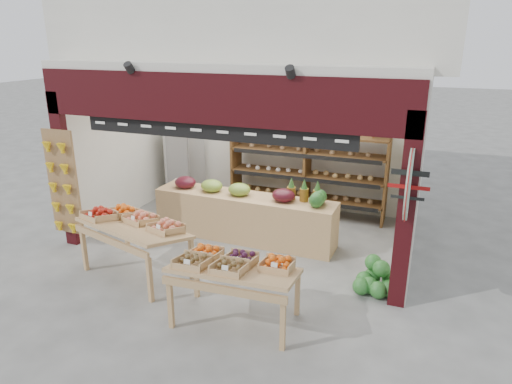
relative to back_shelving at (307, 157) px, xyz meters
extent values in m
plane|color=slate|center=(-0.70, -1.82, -1.19)|extent=(60.00, 60.00, 0.00)
cube|color=beige|center=(-0.70, 0.47, 0.31)|extent=(5.76, 0.18, 3.00)
cube|color=beige|center=(-3.49, -1.22, 0.31)|extent=(0.18, 3.38, 3.00)
cube|color=beige|center=(2.09, -1.22, 0.31)|extent=(0.18, 3.38, 3.00)
cube|color=beige|center=(-0.70, -1.22, 1.87)|extent=(5.76, 3.38, 0.12)
cube|color=black|center=(-0.70, -2.87, 1.46)|extent=(5.70, 0.14, 0.70)
cube|color=black|center=(-3.45, -2.87, 0.13)|extent=(0.22, 0.14, 2.65)
cube|color=black|center=(2.05, -2.87, 0.13)|extent=(0.22, 0.14, 2.65)
cube|color=black|center=(-0.70, -2.84, 1.01)|extent=(4.20, 0.05, 0.26)
cylinder|color=white|center=(-0.60, -2.77, 1.26)|extent=(0.34, 0.05, 0.34)
cube|color=olive|center=(-3.43, -2.96, -0.04)|extent=(0.60, 0.04, 1.80)
cylinder|color=#B3E1C2|center=(2.05, -2.96, 0.56)|extent=(0.04, 0.90, 0.90)
cylinder|color=maroon|center=(2.05, -2.99, 0.56)|extent=(0.01, 0.92, 0.92)
cube|color=brown|center=(-1.56, 0.00, -0.36)|extent=(0.05, 0.52, 1.66)
cube|color=brown|center=(0.00, 0.00, -0.36)|extent=(0.05, 0.52, 1.66)
cube|color=brown|center=(1.56, 0.00, -0.36)|extent=(0.05, 0.52, 1.66)
cube|color=brown|center=(0.00, 0.00, -0.83)|extent=(3.11, 0.52, 0.04)
cube|color=brown|center=(0.00, 0.00, -0.36)|extent=(3.11, 0.52, 0.04)
cube|color=brown|center=(0.00, 0.00, 0.10)|extent=(3.11, 0.52, 0.04)
cube|color=brown|center=(0.00, 0.00, 0.47)|extent=(3.11, 0.52, 0.04)
cone|color=brown|center=(-1.25, 0.00, 0.61)|extent=(0.32, 0.32, 0.28)
cone|color=brown|center=(-0.62, 0.00, 0.61)|extent=(0.32, 0.32, 0.28)
cone|color=brown|center=(0.00, 0.00, 0.61)|extent=(0.32, 0.32, 0.28)
cone|color=brown|center=(0.62, 0.00, 0.61)|extent=(0.32, 0.32, 0.28)
cone|color=brown|center=(1.25, 0.00, 0.61)|extent=(0.32, 0.32, 0.28)
cube|color=#B4B6BB|center=(-2.74, -0.09, -0.37)|extent=(0.68, 0.68, 1.65)
cube|color=beige|center=(-2.42, -0.89, -1.00)|extent=(0.48, 0.39, 0.38)
cube|color=beige|center=(-2.37, -0.89, -0.66)|extent=(0.44, 0.37, 0.31)
cube|color=#154F1D|center=(-1.86, -0.92, -1.04)|extent=(0.46, 0.37, 0.31)
cube|color=beige|center=(-1.92, -0.52, -1.05)|extent=(0.41, 0.34, 0.29)
cube|color=tan|center=(-0.70, -1.62, -0.78)|extent=(3.31, 0.74, 0.82)
ellipsoid|color=#59141E|center=(-1.89, -1.59, -0.27)|extent=(0.40, 0.37, 0.22)
ellipsoid|color=#8CB23F|center=(-1.34, -1.60, -0.27)|extent=(0.40, 0.37, 0.22)
ellipsoid|color=#8CB23F|center=(-0.79, -1.62, -0.27)|extent=(0.40, 0.37, 0.22)
ellipsoid|color=#59141E|center=(0.03, -1.65, -0.27)|extent=(0.40, 0.37, 0.22)
cylinder|color=olive|center=(0.12, -1.51, -0.26)|extent=(0.15, 0.15, 0.22)
cylinder|color=olive|center=(0.35, -1.52, -0.26)|extent=(0.15, 0.15, 0.22)
cylinder|color=olive|center=(0.58, -1.53, -0.26)|extent=(0.15, 0.15, 0.22)
cube|color=tan|center=(-1.73, -3.42, -0.43)|extent=(1.82, 1.32, 0.24)
cube|color=tan|center=(-2.57, -3.60, -0.86)|extent=(0.07, 0.07, 0.67)
cube|color=tan|center=(-1.11, -4.02, -0.86)|extent=(0.07, 0.07, 0.67)
cube|color=tan|center=(-2.35, -2.83, -0.86)|extent=(0.07, 0.07, 0.67)
cube|color=tan|center=(-0.89, -3.25, -0.86)|extent=(0.07, 0.07, 0.67)
cube|color=tan|center=(0.16, -4.01, -0.47)|extent=(1.60, 0.95, 0.23)
cube|color=tan|center=(-0.54, -4.43, -0.88)|extent=(0.06, 0.06, 0.63)
cube|color=tan|center=(0.89, -4.35, -0.88)|extent=(0.06, 0.06, 0.63)
cube|color=tan|center=(-0.58, -3.68, -0.88)|extent=(0.06, 0.06, 0.63)
cube|color=tan|center=(0.85, -3.60, -0.88)|extent=(0.06, 0.06, 0.63)
sphere|color=#1A4D19|center=(1.66, -2.72, -1.07)|extent=(0.25, 0.25, 0.25)
sphere|color=#1A4D19|center=(1.93, -2.72, -1.07)|extent=(0.25, 0.25, 0.25)
sphere|color=#1A4D19|center=(1.66, -2.45, -1.07)|extent=(0.25, 0.25, 0.25)
sphere|color=#1A4D19|center=(1.93, -2.45, -1.07)|extent=(0.25, 0.25, 0.25)
sphere|color=#1A4D19|center=(1.80, -2.59, -0.85)|extent=(0.25, 0.25, 0.25)
sphere|color=#1A4D19|center=(1.80, -2.81, -1.07)|extent=(0.25, 0.25, 0.25)
sphere|color=#1A4D19|center=(1.58, -2.59, -1.07)|extent=(0.25, 0.25, 0.25)
sphere|color=#1A4D19|center=(1.66, -2.44, -0.85)|extent=(0.25, 0.25, 0.25)
sphere|color=#1A4D19|center=(1.97, -2.56, -1.07)|extent=(0.25, 0.25, 0.25)
sphere|color=#1A4D19|center=(1.56, -2.79, -1.07)|extent=(0.25, 0.25, 0.25)
camera|label=1|loc=(2.20, -8.62, 2.26)|focal=32.00mm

